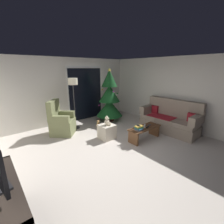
# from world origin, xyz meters

# --- Properties ---
(ground_plane) EXTENTS (7.00, 7.00, 0.00)m
(ground_plane) POSITION_xyz_m (0.00, 0.00, 0.00)
(ground_plane) COLOR #BCB2A8
(wall_back) EXTENTS (5.72, 0.12, 2.50)m
(wall_back) POSITION_xyz_m (0.00, 3.06, 1.25)
(wall_back) COLOR silver
(wall_back) RESTS_ON ground
(wall_right) EXTENTS (0.12, 6.00, 2.50)m
(wall_right) POSITION_xyz_m (2.86, 0.00, 1.25)
(wall_right) COLOR silver
(wall_right) RESTS_ON ground
(patio_door_frame) EXTENTS (1.60, 0.02, 2.20)m
(patio_door_frame) POSITION_xyz_m (0.87, 2.99, 1.10)
(patio_door_frame) COLOR silver
(patio_door_frame) RESTS_ON ground
(patio_door_glass) EXTENTS (1.50, 0.02, 2.10)m
(patio_door_glass) POSITION_xyz_m (0.87, 2.97, 1.05)
(patio_door_glass) COLOR black
(patio_door_glass) RESTS_ON ground
(couch) EXTENTS (0.85, 1.97, 1.08)m
(couch) POSITION_xyz_m (2.32, -0.09, 0.40)
(couch) COLOR gray
(couch) RESTS_ON ground
(coffee_table) EXTENTS (1.10, 0.40, 0.40)m
(coffee_table) POSITION_xyz_m (1.11, 0.02, 0.27)
(coffee_table) COLOR brown
(coffee_table) RESTS_ON ground
(remote_silver) EXTENTS (0.16, 0.11, 0.02)m
(remote_silver) POSITION_xyz_m (1.21, 0.10, 0.41)
(remote_silver) COLOR #ADADB2
(remote_silver) RESTS_ON coffee_table
(remote_white) EXTENTS (0.05, 0.16, 0.02)m
(remote_white) POSITION_xyz_m (1.07, 0.04, 0.41)
(remote_white) COLOR silver
(remote_white) RESTS_ON coffee_table
(remote_graphite) EXTENTS (0.16, 0.07, 0.02)m
(remote_graphite) POSITION_xyz_m (1.33, 0.01, 0.41)
(remote_graphite) COLOR #333338
(remote_graphite) RESTS_ON coffee_table
(remote_black) EXTENTS (0.16, 0.08, 0.02)m
(remote_black) POSITION_xyz_m (1.15, -0.05, 0.41)
(remote_black) COLOR black
(remote_black) RESTS_ON coffee_table
(book_stack) EXTENTS (0.23, 0.21, 0.14)m
(book_stack) POSITION_xyz_m (0.78, -0.04, 0.47)
(book_stack) COLOR #4C4C51
(book_stack) RESTS_ON coffee_table
(cell_phone) EXTENTS (0.10, 0.16, 0.01)m
(cell_phone) POSITION_xyz_m (0.77, -0.02, 0.54)
(cell_phone) COLOR black
(cell_phone) RESTS_ON book_stack
(christmas_tree) EXTENTS (1.05, 1.05, 2.12)m
(christmas_tree) POSITION_xyz_m (1.42, 2.08, 0.94)
(christmas_tree) COLOR #4C1E19
(christmas_tree) RESTS_ON ground
(armchair) EXTENTS (0.97, 0.97, 1.13)m
(armchair) POSITION_xyz_m (-0.65, 2.03, 0.40)
(armchair) COLOR olive
(armchair) RESTS_ON ground
(floor_lamp) EXTENTS (0.32, 0.32, 1.78)m
(floor_lamp) POSITION_xyz_m (-0.06, 2.21, 1.51)
(floor_lamp) COLOR #2D2D30
(floor_lamp) RESTS_ON ground
(media_shelf) EXTENTS (0.40, 1.40, 0.80)m
(media_shelf) POSITION_xyz_m (-2.53, -0.80, 0.38)
(media_shelf) COLOR black
(media_shelf) RESTS_ON ground
(ottoman) EXTENTS (0.44, 0.44, 0.44)m
(ottoman) POSITION_xyz_m (0.29, 0.81, 0.22)
(ottoman) COLOR beige
(ottoman) RESTS_ON ground
(teddy_bear_cream) EXTENTS (0.21, 0.21, 0.29)m
(teddy_bear_cream) POSITION_xyz_m (0.29, 0.80, 0.56)
(teddy_bear_cream) COLOR beige
(teddy_bear_cream) RESTS_ON ottoman
(teddy_bear_honey_by_tree) EXTENTS (0.20, 0.19, 0.29)m
(teddy_bear_honey_by_tree) POSITION_xyz_m (0.61, 1.72, 0.12)
(teddy_bear_honey_by_tree) COLOR tan
(teddy_bear_honey_by_tree) RESTS_ON ground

